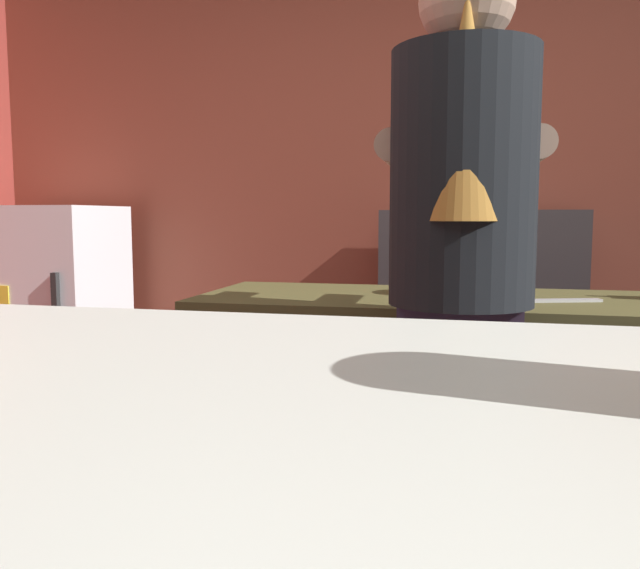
# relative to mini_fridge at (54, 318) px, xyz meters

# --- Properties ---
(wall_back) EXTENTS (5.20, 0.10, 2.70)m
(wall_back) POSITION_rel_mini_fridge_xyz_m (2.03, 0.45, 0.75)
(wall_back) COLOR brown
(wall_back) RESTS_ON ground
(prep_counter) EXTENTS (2.10, 0.60, 0.89)m
(prep_counter) POSITION_rel_mini_fridge_xyz_m (2.38, -0.99, -0.15)
(prep_counter) COLOR #4A4625
(prep_counter) RESTS_ON ground
(back_shelf) EXTENTS (0.93, 0.36, 1.17)m
(back_shelf) POSITION_rel_mini_fridge_xyz_m (2.21, 0.17, -0.01)
(back_shelf) COLOR #3B3638
(back_shelf) RESTS_ON ground
(mini_fridge) EXTENTS (0.64, 0.58, 1.19)m
(mini_fridge) POSITION_rel_mini_fridge_xyz_m (0.00, 0.00, 0.00)
(mini_fridge) COLOR white
(mini_fridge) RESTS_ON ground
(bartender) EXTENTS (0.43, 0.51, 1.74)m
(bartender) POSITION_rel_mini_fridge_xyz_m (2.14, -1.44, 0.41)
(bartender) COLOR #33273D
(bartender) RESTS_ON ground
(mixing_bowl) EXTENTS (0.17, 0.17, 0.05)m
(mixing_bowl) POSITION_rel_mini_fridge_xyz_m (1.99, -0.92, 0.32)
(mixing_bowl) COLOR silver
(mixing_bowl) RESTS_ON prep_counter
(chefs_knife) EXTENTS (0.24, 0.10, 0.01)m
(chefs_knife) POSITION_rel_mini_fridge_xyz_m (2.42, -1.04, 0.30)
(chefs_knife) COLOR silver
(chefs_knife) RESTS_ON prep_counter
(bottle_soy) EXTENTS (0.07, 0.07, 0.20)m
(bottle_soy) POSITION_rel_mini_fridge_xyz_m (1.89, 0.20, 0.65)
(bottle_soy) COLOR #4D812A
(bottle_soy) RESTS_ON back_shelf
(bottle_olive_oil) EXTENTS (0.07, 0.07, 0.20)m
(bottle_olive_oil) POSITION_rel_mini_fridge_xyz_m (2.13, 0.21, 0.65)
(bottle_olive_oil) COLOR #335192
(bottle_olive_oil) RESTS_ON back_shelf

